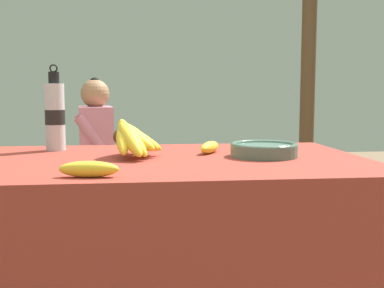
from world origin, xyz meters
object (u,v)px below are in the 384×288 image
at_px(banana_bunch_ripe, 132,138).
at_px(seated_vendor, 88,152).
at_px(serving_bowl, 264,149).
at_px(water_bottle, 55,115).
at_px(loose_banana_side, 210,147).
at_px(support_post_far, 309,46).
at_px(loose_banana_front, 89,169).
at_px(banana_bunch_green, 208,169).
at_px(wooden_bench, 142,192).

bearing_deg(banana_bunch_ripe, seated_vendor, 101.21).
distance_m(serving_bowl, water_bottle, 0.77).
height_order(serving_bowl, seated_vendor, seated_vendor).
distance_m(banana_bunch_ripe, seated_vendor, 1.47).
bearing_deg(loose_banana_side, serving_bowl, -33.49).
xyz_separation_m(loose_banana_side, seated_vendor, (-0.55, 1.35, -0.18)).
relative_size(loose_banana_side, support_post_far, 0.06).
bearing_deg(support_post_far, loose_banana_front, -121.70).
bearing_deg(banana_bunch_ripe, support_post_far, 55.78).
height_order(loose_banana_front, loose_banana_side, same).
bearing_deg(loose_banana_side, seated_vendor, 112.28).
bearing_deg(support_post_far, banana_bunch_green, -151.90).
bearing_deg(seated_vendor, banana_bunch_green, 176.10).
xyz_separation_m(banana_bunch_ripe, wooden_bench, (0.05, 1.47, -0.49)).
relative_size(water_bottle, support_post_far, 0.12).
height_order(banana_bunch_ripe, banana_bunch_green, banana_bunch_ripe).
bearing_deg(loose_banana_front, wooden_bench, 85.20).
distance_m(banana_bunch_green, support_post_far, 1.25).
bearing_deg(wooden_bench, support_post_far, 19.29).
distance_m(seated_vendor, support_post_far, 1.79).
height_order(banana_bunch_ripe, water_bottle, water_bottle).
relative_size(banana_bunch_ripe, serving_bowl, 1.29).
bearing_deg(water_bottle, banana_bunch_ripe, -38.25).
height_order(wooden_bench, seated_vendor, seated_vendor).
bearing_deg(wooden_bench, banana_bunch_green, 0.00).
bearing_deg(serving_bowl, loose_banana_side, 146.51).
height_order(seated_vendor, banana_bunch_green, seated_vendor).
distance_m(banana_bunch_ripe, serving_bowl, 0.44).
height_order(water_bottle, seated_vendor, water_bottle).
distance_m(serving_bowl, support_post_far, 2.18).
distance_m(loose_banana_side, seated_vendor, 1.47).
height_order(loose_banana_side, seated_vendor, seated_vendor).
height_order(banana_bunch_ripe, loose_banana_side, banana_bunch_ripe).
bearing_deg(loose_banana_front, serving_bowl, 31.07).
distance_m(banana_bunch_ripe, loose_banana_side, 0.29).
height_order(banana_bunch_ripe, support_post_far, support_post_far).
relative_size(banana_bunch_ripe, water_bottle, 0.91).
height_order(serving_bowl, support_post_far, support_post_far).
distance_m(banana_bunch_ripe, banana_bunch_green, 1.58).
xyz_separation_m(loose_banana_side, support_post_far, (1.02, 1.83, 0.53)).
height_order(banana_bunch_green, support_post_far, support_post_far).
relative_size(loose_banana_front, support_post_far, 0.06).
bearing_deg(wooden_bench, banana_bunch_ripe, -91.87).
bearing_deg(serving_bowl, banana_bunch_green, 88.52).
xyz_separation_m(seated_vendor, support_post_far, (1.58, 0.47, 0.71)).
height_order(water_bottle, loose_banana_front, water_bottle).
distance_m(banana_bunch_ripe, wooden_bench, 1.55).
xyz_separation_m(water_bottle, banana_bunch_green, (0.76, 1.24, -0.42)).
bearing_deg(wooden_bench, water_bottle, -104.81).
xyz_separation_m(water_bottle, support_post_far, (1.57, 1.68, 0.42)).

